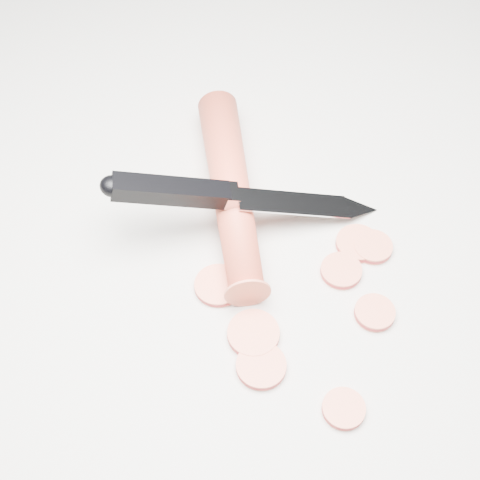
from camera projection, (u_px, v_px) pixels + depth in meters
ground at (278, 246)px, 0.57m from camera, size 2.40×2.40×0.00m
carrot at (231, 189)px, 0.58m from camera, size 0.11×0.21×0.03m
carrot_slice_0 at (261, 366)px, 0.50m from camera, size 0.04×0.04×0.01m
carrot_slice_1 at (341, 271)px, 0.55m from camera, size 0.03×0.03×0.01m
carrot_slice_2 at (358, 243)px, 0.57m from camera, size 0.04×0.04×0.01m
carrot_slice_3 at (375, 313)px, 0.53m from camera, size 0.03×0.03×0.01m
carrot_slice_4 at (373, 247)px, 0.56m from camera, size 0.03×0.03×0.01m
carrot_slice_5 at (253, 334)px, 0.52m from camera, size 0.04×0.04×0.01m
carrot_slice_6 at (344, 409)px, 0.48m from camera, size 0.03×0.03×0.01m
carrot_slice_7 at (218, 285)px, 0.54m from camera, size 0.04×0.04×0.01m
kitchen_knife at (247, 195)px, 0.55m from camera, size 0.23×0.11×0.08m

